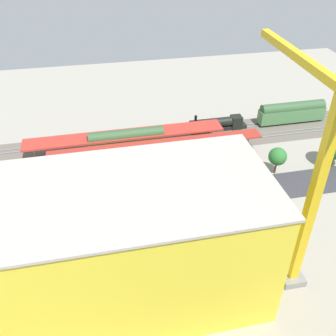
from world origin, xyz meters
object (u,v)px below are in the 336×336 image
Objects in this scene: box_truck_1 at (45,229)px; street_tree_2 at (136,170)px; parked_car_4 at (99,219)px; traffic_light at (226,164)px; street_tree_0 at (336,146)px; street_tree_1 at (278,157)px; platform_canopy_near at (157,144)px; locomotive at (219,124)px; parked_car_3 at (137,214)px; construction_building at (125,246)px; parked_car_0 at (245,199)px; passenger_coach at (292,112)px; parked_car_1 at (208,203)px; parked_car_2 at (173,209)px; tower_crane at (309,166)px; box_truck_0 at (99,225)px; box_truck_2 at (117,223)px; platform_canopy_far at (125,135)px.

box_truck_1 is 21.59m from street_tree_2.
parked_car_4 is 0.67× the size of traffic_light.
street_tree_0 reaches higher than traffic_light.
box_truck_1 is at bearing 11.61° from street_tree_1.
platform_canopy_near is at bearing -121.45° from street_tree_2.
locomotive is 40.41m from parked_car_3.
traffic_light is at bearing -134.76° from construction_building.
parked_car_4 is (29.82, 0.05, -0.07)m from parked_car_0.
passenger_coach is 44.87m from parked_car_1.
parked_car_1 is 0.72× the size of street_tree_1.
parked_car_2 is 31.05m from tower_crane.
box_truck_0 is at bearing 89.75° from parked_car_4.
box_truck_2 is at bearing 173.67° from box_truck_0.
parked_car_2 reaches higher than parked_car_4.
box_truck_2 is (18.81, 3.15, 0.89)m from parked_car_1.
parked_car_1 is 19.09m from box_truck_2.
parked_car_2 is at bearing 125.13° from street_tree_2.
box_truck_0 is at bearing -6.33° from box_truck_2.
platform_canopy_far is 11.18× the size of parked_car_4.
street_tree_2 reaches higher than parked_car_2.
passenger_coach is 34.76m from traffic_light.
traffic_light is at bearing -158.27° from parked_car_3.
locomotive is 32.58m from parked_car_1.
box_truck_1 is (17.93, 27.16, -2.67)m from platform_canopy_far.
passenger_coach is at bearing -148.93° from box_truck_0.
street_tree_1 reaches higher than box_truck_2.
parked_car_0 is at bearing 19.52° from street_tree_0.
locomotive reaches higher than parked_car_4.
parked_car_4 is 0.67× the size of street_tree_1.
box_truck_1 is 1.39× the size of traffic_light.
construction_building is at bearing 33.04° from parked_car_0.
tower_crane reaches higher than locomotive.
box_truck_2 reaches higher than box_truck_1.
box_truck_2 is at bearing 32.89° from passenger_coach.
box_truck_1 is (17.36, 1.78, 0.76)m from parked_car_3.
parked_car_0 is 7.82m from parked_car_1.
parked_car_1 is at bearing -2.40° from parked_car_0.
parked_car_4 is 0.45× the size of box_truck_0.
locomotive is 1.70× the size of box_truck_2.
platform_canopy_near is at bearing -90.87° from parked_car_2.
construction_building is 17.23m from box_truck_0.
box_truck_2 is (11.49, 3.03, 0.91)m from parked_car_2.
box_truck_1 is at bearing 26.52° from passenger_coach.
construction_building reaches higher than locomotive.
platform_canopy_far is at bearing -60.90° from parked_car_1.
construction_building is (26.11, 16.98, 9.25)m from parked_car_0.
box_truck_1 is at bearing 29.83° from street_tree_2.
street_tree_2 is at bearing 25.15° from passenger_coach.
box_truck_0 is at bearing -76.24° from construction_building.
parked_car_3 is 48.29m from street_tree_0.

